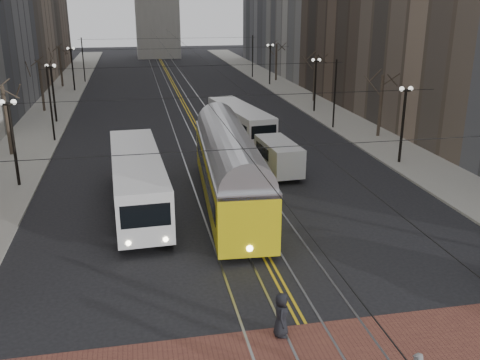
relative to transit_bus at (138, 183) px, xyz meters
name	(u,v)px	position (x,y,z in m)	size (l,w,h in m)	color
ground	(295,311)	(5.92, -12.43, -1.66)	(260.00, 260.00, 0.00)	black
sidewalk_left	(52,109)	(-9.08, 32.57, -1.58)	(5.00, 140.00, 0.15)	gray
sidewalk_right	(306,100)	(20.92, 32.57, -1.58)	(5.00, 140.00, 0.15)	gray
streetcar_rails	(185,105)	(5.92, 32.57, -1.65)	(4.80, 130.00, 0.02)	gray
centre_lines	(185,105)	(5.92, 32.57, -1.65)	(0.42, 130.00, 0.01)	gold
lamp_posts	(202,107)	(5.92, 16.32, 1.14)	(27.60, 57.20, 5.60)	black
street_trees	(193,95)	(5.92, 22.82, 1.14)	(31.68, 53.28, 5.60)	#382D23
trolley_wires	(193,86)	(5.92, 22.40, 2.12)	(25.96, 120.00, 6.60)	black
transit_bus	(138,183)	(0.00, 0.00, 0.00)	(2.76, 13.24, 3.31)	silver
streetcar	(229,175)	(5.42, -0.38, 0.22)	(2.96, 15.92, 3.75)	gold
rear_bus	(240,123)	(9.16, 15.25, -0.17)	(2.47, 11.35, 2.96)	silver
cargo_van	(279,158)	(9.92, 4.90, -0.47)	(2.06, 5.34, 2.36)	silver
sedan_grey	(243,125)	(9.92, 17.32, -0.81)	(2.00, 4.98, 1.70)	#3D3E44
pedestrian_a	(281,315)	(4.92, -13.93, -0.77)	(0.85, 0.55, 1.74)	black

